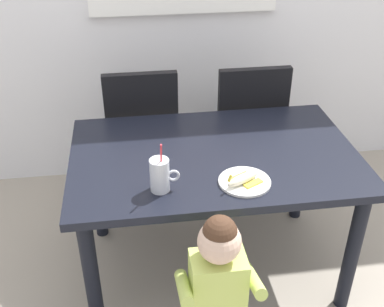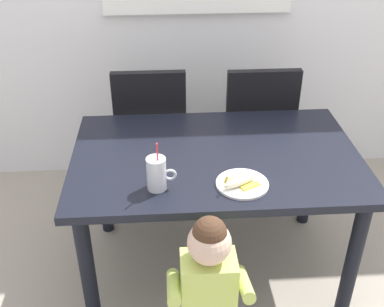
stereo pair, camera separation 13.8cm
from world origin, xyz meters
TOP-DOWN VIEW (x-y plane):
  - ground_plane at (0.00, 0.00)m, footprint 24.00×24.00m
  - dining_table at (0.00, 0.00)m, footprint 1.39×0.89m
  - dining_chair_left at (-0.32, 0.65)m, footprint 0.44×0.45m
  - dining_chair_right at (0.33, 0.63)m, footprint 0.44×0.44m
  - toddler_standing at (-0.09, -0.60)m, footprint 0.33×0.24m
  - milk_cup at (-0.28, -0.27)m, footprint 0.13×0.09m
  - snack_plate at (0.08, -0.27)m, footprint 0.23×0.23m
  - peeled_banana at (0.07, -0.28)m, footprint 0.18×0.14m

SIDE VIEW (x-z plane):
  - ground_plane at x=0.00m, z-range 0.00..0.00m
  - toddler_standing at x=-0.09m, z-range 0.11..0.95m
  - dining_chair_left at x=-0.32m, z-range 0.06..1.02m
  - dining_chair_right at x=0.33m, z-range 0.06..1.02m
  - dining_table at x=0.00m, z-range 0.27..1.02m
  - snack_plate at x=0.08m, z-range 0.75..0.76m
  - peeled_banana at x=0.07m, z-range 0.74..0.81m
  - milk_cup at x=-0.28m, z-range 0.69..0.94m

